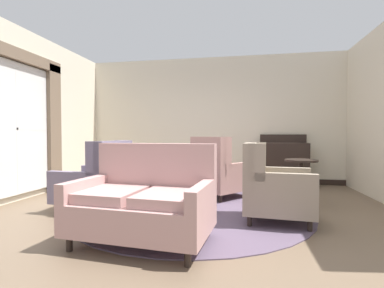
# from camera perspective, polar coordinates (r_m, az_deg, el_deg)

# --- Properties ---
(ground) EXTENTS (8.45, 8.45, 0.00)m
(ground) POSITION_cam_1_polar(r_m,az_deg,el_deg) (4.00, -0.90, -14.23)
(ground) COLOR brown
(wall_back) EXTENTS (6.20, 0.08, 2.95)m
(wall_back) POSITION_cam_1_polar(r_m,az_deg,el_deg) (6.74, 3.98, 4.93)
(wall_back) COLOR beige
(wall_back) RESTS_ON ground
(wall_left) EXTENTS (0.08, 4.08, 2.95)m
(wall_left) POSITION_cam_1_polar(r_m,az_deg,el_deg) (5.99, -28.74, 5.12)
(wall_left) COLOR beige
(wall_left) RESTS_ON ground
(baseboard_back) EXTENTS (6.04, 0.03, 0.12)m
(baseboard_back) POSITION_cam_1_polar(r_m,az_deg,el_deg) (6.75, 3.90, -7.12)
(baseboard_back) COLOR black
(baseboard_back) RESTS_ON ground
(area_rug) EXTENTS (3.46, 3.46, 0.01)m
(area_rug) POSITION_cam_1_polar(r_m,az_deg,el_deg) (4.28, -0.09, -13.06)
(area_rug) COLOR #5B4C60
(area_rug) RESTS_ON ground
(window_with_curtains) EXTENTS (0.12, 2.06, 2.47)m
(window_with_curtains) POSITION_cam_1_polar(r_m,az_deg,el_deg) (5.47, -31.97, 4.33)
(window_with_curtains) COLOR silver
(coffee_table) EXTENTS (0.76, 0.76, 0.51)m
(coffee_table) POSITION_cam_1_polar(r_m,az_deg,el_deg) (4.11, -3.34, -8.04)
(coffee_table) COLOR black
(coffee_table) RESTS_ON ground
(porcelain_vase) EXTENTS (0.19, 0.19, 0.37)m
(porcelain_vase) POSITION_cam_1_polar(r_m,az_deg,el_deg) (4.02, -3.12, -4.31)
(porcelain_vase) COLOR brown
(porcelain_vase) RESTS_ON coffee_table
(settee) EXTENTS (1.45, 0.98, 1.01)m
(settee) POSITION_cam_1_polar(r_m,az_deg,el_deg) (2.99, -9.68, -11.54)
(settee) COLOR tan
(settee) RESTS_ON ground
(armchair_far_left) EXTENTS (0.89, 0.79, 1.00)m
(armchair_far_left) POSITION_cam_1_polar(r_m,az_deg,el_deg) (3.74, 15.92, -8.59)
(armchair_far_left) COLOR gray
(armchair_far_left) RESTS_ON ground
(armchair_near_sideboard) EXTENTS (1.13, 1.14, 1.08)m
(armchair_near_sideboard) POSITION_cam_1_polar(r_m,az_deg,el_deg) (4.99, 5.45, -5.78)
(armchair_near_sideboard) COLOR tan
(armchair_near_sideboard) RESTS_ON ground
(armchair_foreground_right) EXTENTS (0.94, 0.92, 1.02)m
(armchair_foreground_right) POSITION_cam_1_polar(r_m,az_deg,el_deg) (4.44, -18.57, -7.12)
(armchair_foreground_right) COLOR slate
(armchair_foreground_right) RESTS_ON ground
(side_table) EXTENTS (0.50, 0.50, 0.73)m
(side_table) POSITION_cam_1_polar(r_m,az_deg,el_deg) (4.70, 21.32, -6.49)
(side_table) COLOR black
(side_table) RESTS_ON ground
(sideboard) EXTENTS (1.00, 0.40, 1.12)m
(sideboard) POSITION_cam_1_polar(r_m,az_deg,el_deg) (6.47, 18.18, -3.41)
(sideboard) COLOR black
(sideboard) RESTS_ON ground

